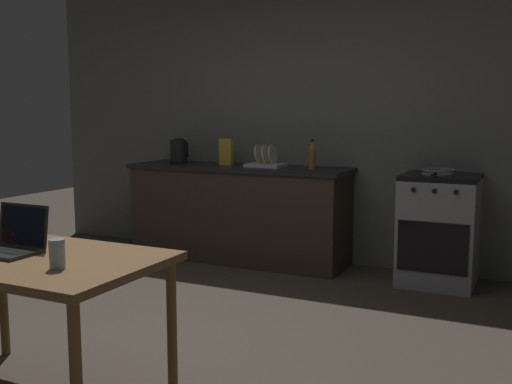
{
  "coord_description": "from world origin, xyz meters",
  "views": [
    {
      "loc": [
        2.05,
        -2.8,
        1.41
      ],
      "look_at": [
        0.28,
        0.86,
        0.87
      ],
      "focal_mm": 41.62,
      "sensor_mm": 36.0,
      "label": 1
    }
  ],
  "objects": [
    {
      "name": "ground_plane",
      "position": [
        0.0,
        0.0,
        0.0
      ],
      "size": [
        12.0,
        12.0,
        0.0
      ],
      "primitive_type": "plane",
      "color": "#473D33"
    },
    {
      "name": "back_wall",
      "position": [
        0.3,
        2.54,
        1.35
      ],
      "size": [
        6.4,
        0.1,
        2.7
      ],
      "primitive_type": "cube",
      "color": "slate",
      "rests_on": "ground_plane"
    },
    {
      "name": "kitchen_counter",
      "position": [
        -0.55,
        2.19,
        0.46
      ],
      "size": [
        2.16,
        0.64,
        0.91
      ],
      "color": "#382D23",
      "rests_on": "ground_plane"
    },
    {
      "name": "stove_oven",
      "position": [
        1.32,
        2.19,
        0.46
      ],
      "size": [
        0.6,
        0.62,
        0.91
      ],
      "color": "gray",
      "rests_on": "ground_plane"
    },
    {
      "name": "dining_table",
      "position": [
        -0.15,
        -0.77,
        0.66
      ],
      "size": [
        1.3,
        0.79,
        0.74
      ],
      "color": "brown",
      "rests_on": "ground_plane"
    },
    {
      "name": "laptop",
      "position": [
        -0.27,
        -0.77,
        0.78
      ],
      "size": [
        0.32,
        0.25,
        0.23
      ],
      "rotation": [
        0.0,
        0.0,
        0.02
      ],
      "color": "#232326",
      "rests_on": "dining_table"
    },
    {
      "name": "electric_kettle",
      "position": [
        -1.23,
        2.19,
        1.03
      ],
      "size": [
        0.19,
        0.17,
        0.25
      ],
      "color": "black",
      "rests_on": "kitchen_counter"
    },
    {
      "name": "bottle",
      "position": [
        0.21,
        2.14,
        1.04
      ],
      "size": [
        0.06,
        0.06,
        0.27
      ],
      "color": "#8C601E",
      "rests_on": "kitchen_counter"
    },
    {
      "name": "frying_pan",
      "position": [
        1.29,
        2.16,
        0.94
      ],
      "size": [
        0.28,
        0.45,
        0.05
      ],
      "color": "gray",
      "rests_on": "stove_oven"
    },
    {
      "name": "drinking_glass",
      "position": [
        0.17,
        -0.91,
        0.8
      ],
      "size": [
        0.07,
        0.07,
        0.13
      ],
      "color": "#99B7C6",
      "rests_on": "dining_table"
    },
    {
      "name": "cereal_box",
      "position": [
        -0.7,
        2.21,
        1.04
      ],
      "size": [
        0.13,
        0.05,
        0.25
      ],
      "color": "gold",
      "rests_on": "kitchen_counter"
    },
    {
      "name": "dish_rack",
      "position": [
        -0.27,
        2.19,
        0.96
      ],
      "size": [
        0.34,
        0.26,
        0.21
      ],
      "color": "silver",
      "rests_on": "kitchen_counter"
    }
  ]
}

